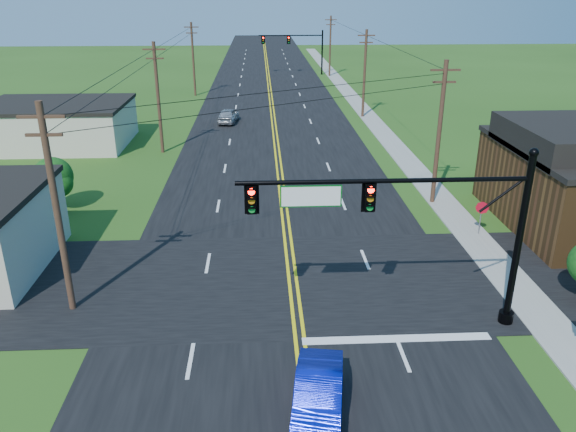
{
  "coord_description": "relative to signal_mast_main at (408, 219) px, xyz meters",
  "views": [
    {
      "loc": [
        -1.24,
        -11.46,
        12.92
      ],
      "look_at": [
        -0.15,
        10.0,
        4.15
      ],
      "focal_mm": 35.0,
      "sensor_mm": 36.0,
      "label": 1
    }
  ],
  "objects": [
    {
      "name": "road_main",
      "position": [
        -4.34,
        42.0,
        -4.73
      ],
      "size": [
        16.0,
        220.0,
        0.04
      ],
      "primitive_type": "cube",
      "color": "black",
      "rests_on": "ground"
    },
    {
      "name": "road_cross",
      "position": [
        -4.34,
        4.0,
        -4.73
      ],
      "size": [
        70.0,
        10.0,
        0.04
      ],
      "primitive_type": "cube",
      "color": "black",
      "rests_on": "ground"
    },
    {
      "name": "sidewalk",
      "position": [
        6.16,
        32.0,
        -4.71
      ],
      "size": [
        2.0,
        160.0,
        0.08
      ],
      "primitive_type": "cube",
      "color": "gray",
      "rests_on": "ground"
    },
    {
      "name": "signal_mast_main",
      "position": [
        0.0,
        0.0,
        0.0
      ],
      "size": [
        11.3,
        0.6,
        7.48
      ],
      "color": "black",
      "rests_on": "ground"
    },
    {
      "name": "signal_mast_far",
      "position": [
        0.1,
        72.0,
        -0.2
      ],
      "size": [
        10.98,
        0.6,
        7.48
      ],
      "color": "black",
      "rests_on": "ground"
    },
    {
      "name": "cream_bldg_far",
      "position": [
        -23.34,
        30.0,
        -2.89
      ],
      "size": [
        12.2,
        9.2,
        3.7
      ],
      "color": "beige",
      "rests_on": "ground"
    },
    {
      "name": "utility_pole_left_a",
      "position": [
        -13.84,
        2.0,
        -0.03
      ],
      "size": [
        1.8,
        0.28,
        9.0
      ],
      "color": "#3B261B",
      "rests_on": "ground"
    },
    {
      "name": "utility_pole_left_b",
      "position": [
        -13.84,
        27.0,
        -0.03
      ],
      "size": [
        1.8,
        0.28,
        9.0
      ],
      "color": "#3B261B",
      "rests_on": "ground"
    },
    {
      "name": "utility_pole_left_c",
      "position": [
        -13.84,
        54.0,
        -0.03
      ],
      "size": [
        1.8,
        0.28,
        9.0
      ],
      "color": "#3B261B",
      "rests_on": "ground"
    },
    {
      "name": "utility_pole_right_a",
      "position": [
        5.46,
        14.0,
        -0.03
      ],
      "size": [
        1.8,
        0.28,
        9.0
      ],
      "color": "#3B261B",
      "rests_on": "ground"
    },
    {
      "name": "utility_pole_right_b",
      "position": [
        5.46,
        40.0,
        -0.03
      ],
      "size": [
        1.8,
        0.28,
        9.0
      ],
      "color": "#3B261B",
      "rests_on": "ground"
    },
    {
      "name": "utility_pole_right_c",
      "position": [
        5.46,
        70.0,
        -0.03
      ],
      "size": [
        1.8,
        0.28,
        9.0
      ],
      "color": "#3B261B",
      "rests_on": "ground"
    },
    {
      "name": "tree_right_back",
      "position": [
        11.66,
        18.0,
        -2.15
      ],
      "size": [
        3.0,
        3.0,
        4.1
      ],
      "color": "#3B261B",
      "rests_on": "ground"
    },
    {
      "name": "tree_left",
      "position": [
        -18.34,
        14.0,
        -2.59
      ],
      "size": [
        2.4,
        2.4,
        3.37
      ],
      "color": "#3B261B",
      "rests_on": "ground"
    },
    {
      "name": "blue_car",
      "position": [
        -3.88,
        -5.03,
        -4.03
      ],
      "size": [
        2.16,
        4.53,
        1.43
      ],
      "primitive_type": "imported",
      "rotation": [
        0.0,
        0.0,
        -0.15
      ],
      "color": "#0713A9",
      "rests_on": "ground"
    },
    {
      "name": "distant_car",
      "position": [
        -8.81,
        37.89,
        -4.02
      ],
      "size": [
        2.29,
        4.48,
        1.46
      ],
      "primitive_type": "imported",
      "rotation": [
        0.0,
        0.0,
        3.01
      ],
      "color": "#A1A1A5",
      "rests_on": "ground"
    },
    {
      "name": "stop_sign",
      "position": [
        6.6,
        8.8,
        -3.31
      ],
      "size": [
        0.68,
        0.29,
        2.0
      ],
      "rotation": [
        0.0,
        0.0,
        -0.38
      ],
      "color": "slate",
      "rests_on": "ground"
    }
  ]
}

